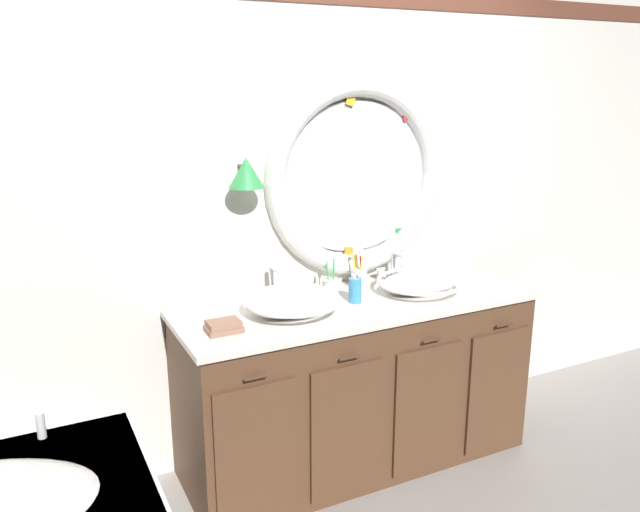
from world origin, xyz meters
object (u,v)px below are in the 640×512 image
(toothbrush_holder_right, at_px, (359,276))
(soap_dispenser, at_px, (355,289))
(toothbrush_holder_left, at_px, (331,286))
(sink_basin_right, at_px, (421,282))
(sink_basin_left, at_px, (293,300))
(folded_hand_towel, at_px, (224,327))

(toothbrush_holder_right, bearing_deg, soap_dispenser, -124.50)
(toothbrush_holder_left, distance_m, toothbrush_holder_right, 0.20)
(sink_basin_right, relative_size, toothbrush_holder_right, 2.07)
(sink_basin_left, bearing_deg, folded_hand_towel, -168.89)
(sink_basin_left, relative_size, folded_hand_towel, 3.00)
(toothbrush_holder_left, relative_size, folded_hand_towel, 1.40)
(sink_basin_left, distance_m, toothbrush_holder_right, 0.52)
(sink_basin_left, height_order, sink_basin_right, sink_basin_left)
(soap_dispenser, bearing_deg, folded_hand_towel, -173.29)
(sink_basin_left, distance_m, soap_dispenser, 0.34)
(sink_basin_left, relative_size, toothbrush_holder_right, 2.10)
(toothbrush_holder_right, bearing_deg, folded_hand_towel, -161.49)
(toothbrush_holder_left, xyz_separation_m, soap_dispenser, (0.06, -0.15, 0.02))
(folded_hand_towel, bearing_deg, toothbrush_holder_right, 18.51)
(sink_basin_left, relative_size, soap_dispenser, 3.00)
(sink_basin_left, height_order, toothbrush_holder_left, toothbrush_holder_left)
(soap_dispenser, bearing_deg, toothbrush_holder_right, 55.50)
(sink_basin_left, relative_size, toothbrush_holder_left, 2.15)
(sink_basin_right, relative_size, toothbrush_holder_left, 2.12)
(toothbrush_holder_right, bearing_deg, toothbrush_holder_left, -165.33)
(toothbrush_holder_right, distance_m, folded_hand_towel, 0.88)
(sink_basin_left, height_order, soap_dispenser, soap_dispenser)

